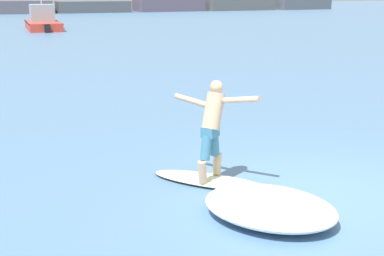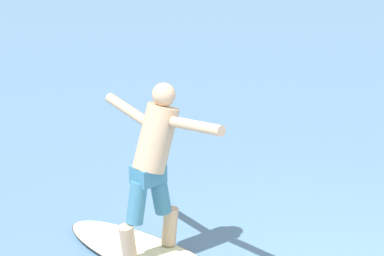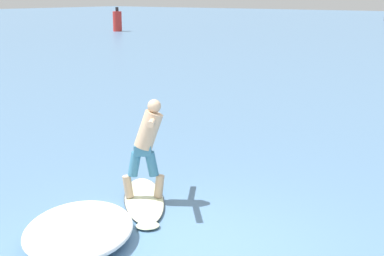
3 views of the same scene
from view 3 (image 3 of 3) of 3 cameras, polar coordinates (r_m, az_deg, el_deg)
name	(u,v)px [view 3 (image 3 of 3)]	position (r m, az deg, el deg)	size (l,w,h in m)	color
ground_plane	(180,251)	(6.83, -1.27, -13.00)	(200.00, 200.00, 0.00)	teal
surfboard	(144,200)	(8.32, -5.14, -7.66)	(1.80, 1.81, 0.21)	beige
surfer	(147,141)	(8.05, -4.78, -1.43)	(0.99, 1.21, 1.54)	tan
channel_marker_buoy	(117,21)	(47.22, -7.97, 11.23)	(0.76, 0.76, 2.04)	red
wave_foam_at_tail	(79,229)	(7.17, -11.96, -10.54)	(2.20, 2.29, 0.32)	white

